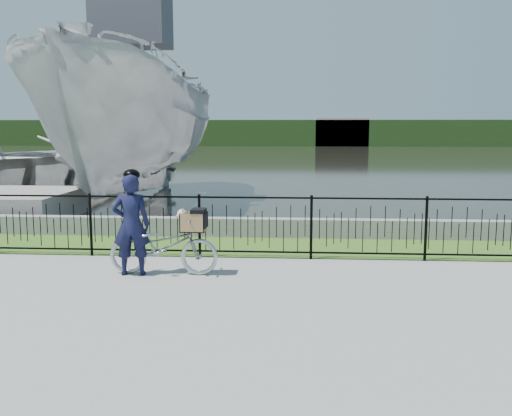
# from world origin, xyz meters

# --- Properties ---
(ground) EXTENTS (120.00, 120.00, 0.00)m
(ground) POSITION_xyz_m (0.00, 0.00, 0.00)
(ground) COLOR gray
(ground) RESTS_ON ground
(grass_strip) EXTENTS (60.00, 2.00, 0.01)m
(grass_strip) POSITION_xyz_m (0.00, 2.60, 0.00)
(grass_strip) COLOR #3F661F
(grass_strip) RESTS_ON ground
(water) EXTENTS (120.00, 120.00, 0.00)m
(water) POSITION_xyz_m (0.00, 33.00, 0.00)
(water) COLOR #26261D
(water) RESTS_ON ground
(quay_wall) EXTENTS (60.00, 0.30, 0.40)m
(quay_wall) POSITION_xyz_m (0.00, 3.60, 0.20)
(quay_wall) COLOR gray
(quay_wall) RESTS_ON ground
(fence) EXTENTS (14.00, 0.06, 1.15)m
(fence) POSITION_xyz_m (0.00, 1.60, 0.58)
(fence) COLOR black
(fence) RESTS_ON ground
(far_treeline) EXTENTS (120.00, 6.00, 3.00)m
(far_treeline) POSITION_xyz_m (0.00, 60.00, 1.50)
(far_treeline) COLOR #244018
(far_treeline) RESTS_ON ground
(far_building_left) EXTENTS (8.00, 4.00, 4.00)m
(far_building_left) POSITION_xyz_m (-18.00, 58.00, 2.00)
(far_building_left) COLOR #A99B88
(far_building_left) RESTS_ON ground
(far_building_right) EXTENTS (6.00, 3.00, 3.20)m
(far_building_right) POSITION_xyz_m (6.00, 58.50, 1.60)
(far_building_right) COLOR #A99B88
(far_building_right) RESTS_ON ground
(bicycle_rig) EXTENTS (1.74, 0.61, 1.08)m
(bicycle_rig) POSITION_xyz_m (-1.36, 0.40, 0.47)
(bicycle_rig) COLOR #ACB1B8
(bicycle_rig) RESTS_ON ground
(cyclist) EXTENTS (0.64, 0.47, 1.69)m
(cyclist) POSITION_xyz_m (-1.88, 0.34, 0.84)
(cyclist) COLOR #121533
(cyclist) RESTS_ON ground
(boat_near) EXTENTS (4.43, 11.70, 6.31)m
(boat_near) POSITION_xyz_m (-4.25, 9.07, 2.33)
(boat_near) COLOR #B5B5B5
(boat_near) RESTS_ON water
(boat_far) EXTENTS (9.17, 11.08, 1.99)m
(boat_far) POSITION_xyz_m (-10.08, 13.18, 0.99)
(boat_far) COLOR #B5B5B5
(boat_far) RESTS_ON water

